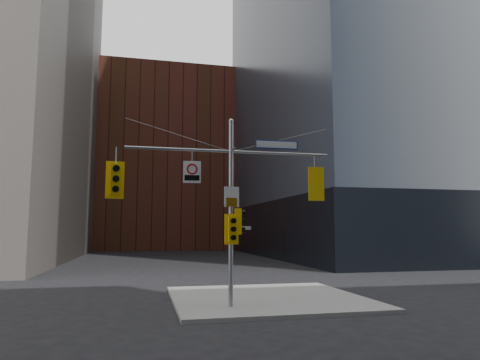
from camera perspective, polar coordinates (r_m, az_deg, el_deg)
name	(u,v)px	position (r m, az deg, el deg)	size (l,w,h in m)	color
ground	(243,322)	(14.68, 0.39, -18.38)	(160.00, 160.00, 0.00)	black
sidewalk_corner	(267,298)	(18.97, 3.64, -15.46)	(8.00, 8.00, 0.15)	gray
podium_ne	(409,230)	(55.61, 21.58, -6.17)	(36.40, 36.40, 6.00)	black
brick_midrise	(164,164)	(72.90, -10.05, 2.15)	(26.00, 20.00, 28.00)	maroon
signal_assembly	(231,192)	(16.38, -1.21, -1.63)	(8.00, 0.80, 7.30)	gray
traffic_light_west_arm	(115,179)	(16.13, -16.29, 0.08)	(0.66, 0.57, 1.38)	yellow
traffic_light_east_arm	(315,184)	(17.43, 9.94, -0.57)	(0.64, 0.53, 1.35)	yellow
traffic_light_pole_side	(239,221)	(16.39, -0.11, -5.55)	(0.39, 0.33, 0.99)	yellow
traffic_light_pole_front	(232,229)	(16.05, -1.03, -6.57)	(0.55, 0.43, 1.14)	yellow
street_sign_blade	(277,145)	(17.12, 4.91, 4.71)	(1.76, 0.11, 0.34)	navy
regulatory_sign_arm	(192,171)	(16.21, -6.42, 1.17)	(0.67, 0.10, 0.84)	silver
regulatory_sign_pole	(232,197)	(16.25, -1.13, -2.32)	(0.59, 0.09, 0.77)	silver
street_blade_ew	(242,228)	(16.42, 0.32, -6.41)	(0.69, 0.11, 0.14)	silver
street_blade_ns	(229,231)	(16.76, -1.54, -6.86)	(0.08, 0.79, 0.16)	#145926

